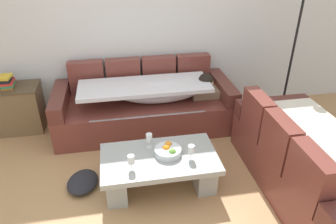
% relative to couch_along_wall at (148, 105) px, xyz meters
% --- Properties ---
extents(ground_plane, '(14.00, 14.00, 0.00)m').
position_rel_couch_along_wall_xyz_m(ground_plane, '(-0.22, -1.62, -0.33)').
color(ground_plane, tan).
extents(back_wall, '(9.00, 0.10, 2.70)m').
position_rel_couch_along_wall_xyz_m(back_wall, '(-0.22, 0.53, 1.02)').
color(back_wall, silver).
rests_on(back_wall, ground_plane).
extents(couch_along_wall, '(2.37, 0.92, 0.88)m').
position_rel_couch_along_wall_xyz_m(couch_along_wall, '(0.00, 0.00, 0.00)').
color(couch_along_wall, brown).
rests_on(couch_along_wall, ground_plane).
extents(couch_near_window, '(0.92, 1.91, 0.88)m').
position_rel_couch_along_wall_xyz_m(couch_near_window, '(1.46, -1.55, 0.01)').
color(couch_near_window, brown).
rests_on(couch_near_window, ground_plane).
extents(coffee_table, '(1.20, 0.68, 0.38)m').
position_rel_couch_along_wall_xyz_m(coffee_table, '(-0.03, -1.23, -0.09)').
color(coffee_table, '#9CA2A0').
rests_on(coffee_table, ground_plane).
extents(fruit_bowl, '(0.28, 0.28, 0.10)m').
position_rel_couch_along_wall_xyz_m(fruit_bowl, '(0.07, -1.21, 0.09)').
color(fruit_bowl, silver).
rests_on(fruit_bowl, coffee_table).
extents(wine_glass_near_left, '(0.07, 0.07, 0.17)m').
position_rel_couch_along_wall_xyz_m(wine_glass_near_left, '(-0.32, -1.38, 0.17)').
color(wine_glass_near_left, silver).
rests_on(wine_glass_near_left, coffee_table).
extents(wine_glass_near_right, '(0.07, 0.07, 0.17)m').
position_rel_couch_along_wall_xyz_m(wine_glass_near_right, '(0.28, -1.33, 0.17)').
color(wine_glass_near_right, silver).
rests_on(wine_glass_near_right, coffee_table).
extents(wine_glass_far_back, '(0.07, 0.07, 0.17)m').
position_rel_couch_along_wall_xyz_m(wine_glass_far_back, '(-0.11, -1.05, 0.17)').
color(wine_glass_far_back, silver).
rests_on(wine_glass_far_back, coffee_table).
extents(side_cabinet, '(0.72, 0.44, 0.64)m').
position_rel_couch_along_wall_xyz_m(side_cabinet, '(-1.78, 0.23, -0.01)').
color(side_cabinet, brown).
rests_on(side_cabinet, ground_plane).
extents(book_stack_on_cabinet, '(0.18, 0.23, 0.16)m').
position_rel_couch_along_wall_xyz_m(book_stack_on_cabinet, '(-1.79, 0.23, 0.39)').
color(book_stack_on_cabinet, '#B76623').
rests_on(book_stack_on_cabinet, side_cabinet).
extents(floor_lamp, '(0.33, 0.31, 1.95)m').
position_rel_couch_along_wall_xyz_m(floor_lamp, '(1.90, -0.16, 0.79)').
color(floor_lamp, black).
rests_on(floor_lamp, ground_plane).
extents(crumpled_garment, '(0.41, 0.47, 0.12)m').
position_rel_couch_along_wall_xyz_m(crumpled_garment, '(-0.84, -1.11, -0.27)').
color(crumpled_garment, '#232328').
rests_on(crumpled_garment, ground_plane).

